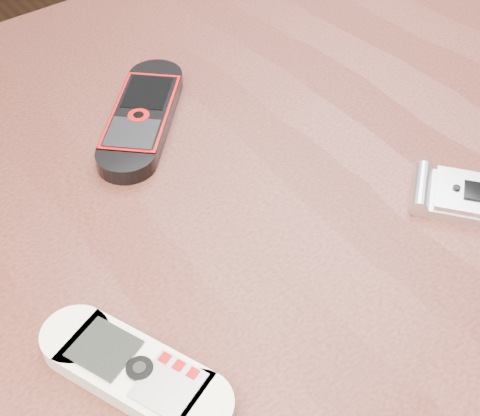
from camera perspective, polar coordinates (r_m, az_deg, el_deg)
name	(u,v)px	position (r m, az deg, el deg)	size (l,w,h in m)	color
table	(236,302)	(0.60, -0.38, -8.01)	(1.20, 0.80, 0.75)	black
nokia_white	(134,371)	(0.43, -9.02, -13.59)	(0.05, 0.14, 0.02)	white
nokia_black_red	(142,116)	(0.61, -8.35, 7.79)	(0.05, 0.17, 0.02)	black
motorola_razr	(480,198)	(0.56, 19.77, 0.79)	(0.05, 0.10, 0.02)	silver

